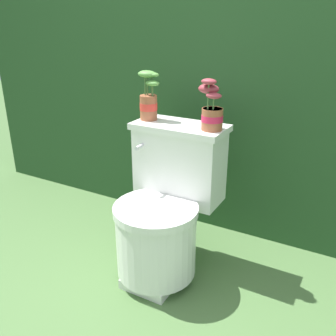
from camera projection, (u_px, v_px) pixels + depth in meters
ground_plane at (166, 282)px, 1.86m from camera, size 12.00×12.00×0.00m
hedge_backdrop at (240, 79)px, 2.30m from camera, size 3.59×0.65×1.73m
toilet at (165, 210)px, 1.83m from camera, size 0.46×0.55×0.74m
potted_plant_left at (149, 98)px, 1.84m from camera, size 0.12×0.09×0.24m
potted_plant_midleft at (212, 111)px, 1.68m from camera, size 0.12×0.10×0.23m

